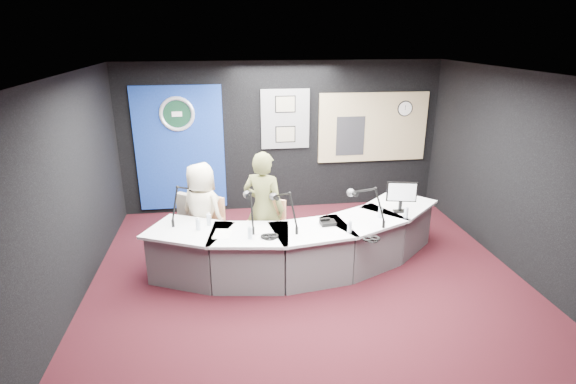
{
  "coord_description": "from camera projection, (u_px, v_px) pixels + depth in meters",
  "views": [
    {
      "loc": [
        -1.04,
        -5.24,
        3.3
      ],
      "look_at": [
        -0.2,
        0.8,
        1.1
      ],
      "focal_mm": 28.0,
      "sensor_mm": 36.0,
      "label": 1
    }
  ],
  "objects": [
    {
      "name": "ground",
      "position": [
        311.0,
        287.0,
        6.13
      ],
      "size": [
        6.0,
        6.0,
        0.0
      ],
      "primitive_type": "plane",
      "color": "black",
      "rests_on": "ground"
    },
    {
      "name": "ceiling",
      "position": [
        315.0,
        76.0,
        5.19
      ],
      "size": [
        6.0,
        6.0,
        0.02
      ],
      "primitive_type": "cube",
      "color": "silver",
      "rests_on": "ground"
    },
    {
      "name": "wall_back",
      "position": [
        282.0,
        137.0,
        8.46
      ],
      "size": [
        6.0,
        0.02,
        2.8
      ],
      "primitive_type": "cube",
      "color": "black",
      "rests_on": "ground"
    },
    {
      "name": "wall_front",
      "position": [
        401.0,
        346.0,
        2.86
      ],
      "size": [
        6.0,
        0.02,
        2.8
      ],
      "primitive_type": "cube",
      "color": "black",
      "rests_on": "ground"
    },
    {
      "name": "wall_left",
      "position": [
        62.0,
        202.0,
        5.27
      ],
      "size": [
        0.02,
        6.0,
        2.8
      ],
      "primitive_type": "cube",
      "color": "black",
      "rests_on": "ground"
    },
    {
      "name": "wall_right",
      "position": [
        531.0,
        180.0,
        6.05
      ],
      "size": [
        0.02,
        6.0,
        2.8
      ],
      "primitive_type": "cube",
      "color": "black",
      "rests_on": "ground"
    },
    {
      "name": "broadcast_desk",
      "position": [
        301.0,
        244.0,
        6.51
      ],
      "size": [
        4.5,
        1.9,
        0.75
      ],
      "primitive_type": null,
      "color": "silver",
      "rests_on": "ground"
    },
    {
      "name": "backdrop_panel",
      "position": [
        180.0,
        149.0,
        8.23
      ],
      "size": [
        1.6,
        0.05,
        2.3
      ],
      "primitive_type": "cube",
      "color": "navy",
      "rests_on": "wall_back"
    },
    {
      "name": "agency_seal",
      "position": [
        177.0,
        114.0,
        7.97
      ],
      "size": [
        0.63,
        0.07,
        0.63
      ],
      "primitive_type": "torus",
      "rotation": [
        1.57,
        0.0,
        0.0
      ],
      "color": "silver",
      "rests_on": "backdrop_panel"
    },
    {
      "name": "seal_center",
      "position": [
        177.0,
        114.0,
        7.98
      ],
      "size": [
        0.48,
        0.01,
        0.48
      ],
      "primitive_type": "cylinder",
      "rotation": [
        1.57,
        0.0,
        0.0
      ],
      "color": "#0D311E",
      "rests_on": "backdrop_panel"
    },
    {
      "name": "pinboard",
      "position": [
        285.0,
        119.0,
        8.32
      ],
      "size": [
        0.9,
        0.04,
        1.1
      ],
      "primitive_type": "cube",
      "color": "slate",
      "rests_on": "wall_back"
    },
    {
      "name": "framed_photo_upper",
      "position": [
        285.0,
        104.0,
        8.19
      ],
      "size": [
        0.34,
        0.02,
        0.27
      ],
      "primitive_type": "cube",
      "color": "#7D755B",
      "rests_on": "pinboard"
    },
    {
      "name": "framed_photo_lower",
      "position": [
        285.0,
        134.0,
        8.38
      ],
      "size": [
        0.34,
        0.02,
        0.27
      ],
      "primitive_type": "cube",
      "color": "#7D755B",
      "rests_on": "pinboard"
    },
    {
      "name": "booth_window_frame",
      "position": [
        373.0,
        127.0,
        8.6
      ],
      "size": [
        2.12,
        0.06,
        1.32
      ],
      "primitive_type": "cube",
      "color": "tan",
      "rests_on": "wall_back"
    },
    {
      "name": "booth_glow",
      "position": [
        373.0,
        127.0,
        8.59
      ],
      "size": [
        2.0,
        0.02,
        1.2
      ],
      "primitive_type": "cube",
      "color": "beige",
      "rests_on": "booth_window_frame"
    },
    {
      "name": "equipment_rack",
      "position": [
        350.0,
        136.0,
        8.57
      ],
      "size": [
        0.55,
        0.02,
        0.75
      ],
      "primitive_type": "cube",
      "color": "black",
      "rests_on": "booth_window_frame"
    },
    {
      "name": "wall_clock",
      "position": [
        405.0,
        109.0,
        8.53
      ],
      "size": [
        0.28,
        0.01,
        0.28
      ],
      "primitive_type": "cylinder",
      "rotation": [
        1.57,
        0.0,
        0.0
      ],
      "color": "white",
      "rests_on": "booth_window_frame"
    },
    {
      "name": "armchair_left",
      "position": [
        203.0,
        229.0,
        6.73
      ],
      "size": [
        0.77,
        0.77,
        0.98
      ],
      "primitive_type": null,
      "rotation": [
        0.0,
        0.0,
        -0.66
      ],
      "color": "tan",
      "rests_on": "ground"
    },
    {
      "name": "armchair_right",
      "position": [
        264.0,
        231.0,
        6.63
      ],
      "size": [
        0.8,
        0.8,
        1.01
      ],
      "primitive_type": null,
      "rotation": [
        0.0,
        0.0,
        -0.67
      ],
      "color": "tan",
      "rests_on": "ground"
    },
    {
      "name": "draped_jacket",
      "position": [
        192.0,
        217.0,
        6.85
      ],
      "size": [
        0.46,
        0.38,
        0.7
      ],
      "primitive_type": "cube",
      "rotation": [
        0.0,
        0.0,
        -0.66
      ],
      "color": "gray",
      "rests_on": "armchair_left"
    },
    {
      "name": "person_man",
      "position": [
        202.0,
        213.0,
        6.64
      ],
      "size": [
        0.88,
        0.83,
        1.52
      ],
      "primitive_type": "imported",
      "rotation": [
        0.0,
        0.0,
        2.51
      ],
      "color": "beige",
      "rests_on": "ground"
    },
    {
      "name": "person_woman",
      "position": [
        264.0,
        209.0,
        6.51
      ],
      "size": [
        0.75,
        0.66,
        1.72
      ],
      "primitive_type": "imported",
      "rotation": [
        0.0,
        0.0,
        2.65
      ],
      "color": "brown",
      "rests_on": "ground"
    },
    {
      "name": "computer_monitor",
      "position": [
        401.0,
        192.0,
        6.58
      ],
      "size": [
        0.45,
        0.12,
        0.31
      ],
      "primitive_type": "cube",
      "rotation": [
        0.0,
        0.0,
        -0.22
      ],
      "color": "black",
      "rests_on": "broadcast_desk"
    },
    {
      "name": "desk_phone",
      "position": [
        328.0,
        223.0,
        6.25
      ],
      "size": [
        0.22,
        0.18,
        0.05
      ],
      "primitive_type": "cube",
      "rotation": [
        0.0,
        0.0,
        0.08
      ],
      "color": "black",
      "rests_on": "broadcast_desk"
    },
    {
      "name": "headphones_near",
      "position": [
        371.0,
        239.0,
        5.78
      ],
      "size": [
        0.21,
        0.21,
        0.04
      ],
      "primitive_type": "torus",
      "color": "black",
      "rests_on": "broadcast_desk"
    },
    {
      "name": "headphones_far",
      "position": [
        270.0,
        236.0,
        5.86
      ],
      "size": [
        0.22,
        0.22,
        0.04
      ],
      "primitive_type": "torus",
      "color": "black",
      "rests_on": "broadcast_desk"
    },
    {
      "name": "paper_stack",
      "position": [
        222.0,
        234.0,
        5.96
      ],
      "size": [
        0.27,
        0.34,
        0.0
      ],
      "primitive_type": "cube",
      "rotation": [
        0.0,
        0.0,
        -0.18
      ],
      "color": "white",
      "rests_on": "broadcast_desk"
    },
    {
      "name": "notepad",
      "position": [
        260.0,
        230.0,
        6.09
      ],
      "size": [
        0.27,
        0.34,
        0.0
      ],
      "primitive_type": "cube",
      "rotation": [
        0.0,
        0.0,
        -0.2
      ],
      "color": "white",
      "rests_on": "broadcast_desk"
    },
    {
      "name": "boom_mic_a",
      "position": [
        183.0,
        199.0,
        6.36
      ],
      "size": [
        0.4,
        0.67,
        0.6
      ],
      "primitive_type": null,
      "color": "black",
      "rests_on": "broadcast_desk"
    },
    {
      "name": "boom_mic_b",
      "position": [
        250.0,
        205.0,
        6.14
      ],
      "size": [
        0.16,
        0.74,
        0.6
      ],
      "primitive_type": null,
      "color": "black",
      "rests_on": "broadcast_desk"
    },
    {
      "name": "boom_mic_c",
      "position": [
        285.0,
        206.0,
        6.11
      ],
      "size": [
        0.37,
        0.69,
        0.6
      ],
      "primitive_type": null,
      "color": "black",
      "rests_on": "broadcast_desk"
    },
    {
      "name": "boom_mic_d",
      "position": [
        367.0,
        201.0,
        6.28
      ],
      "size": [
        0.45,
        0.64,
        0.6
      ],
      "primitive_type": null,
      "color": "black",
      "rests_on": "broadcast_desk"
    },
    {
      "name": "water_bottles",
      "position": [
        307.0,
        221.0,
        6.14
      ],
      "size": [
        3.01,
        0.57,
        0.18
      ],
      "primitive_type": null,
      "color": "silver",
      "rests_on": "broadcast_desk"
    }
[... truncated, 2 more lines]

